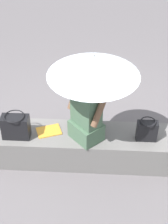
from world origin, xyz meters
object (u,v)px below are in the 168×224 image
parasol (94,66)px  tote_bag_canvas (16,127)px  magazine (49,131)px  person_seated (86,111)px  handbag_black (147,130)px

parasol → tote_bag_canvas: 1.18m
parasol → magazine: bearing=-5.2°
person_seated → handbag_black: bearing=-179.3°
handbag_black → magazine: (1.14, -0.07, -0.13)m
magazine → parasol: bearing=154.5°
person_seated → magazine: size_ratio=3.21×
parasol → handbag_black: size_ratio=3.98×
person_seated → tote_bag_canvas: 0.84m
parasol → handbag_black: bearing=177.6°
person_seated → handbag_black: size_ratio=3.32×
handbag_black → tote_bag_canvas: (1.50, 0.04, 0.02)m
person_seated → tote_bag_canvas: size_ratio=2.87×
magazine → tote_bag_canvas: bearing=-3.4°
person_seated → parasol: size_ratio=0.83×
tote_bag_canvas → parasol: bearing=-176.0°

